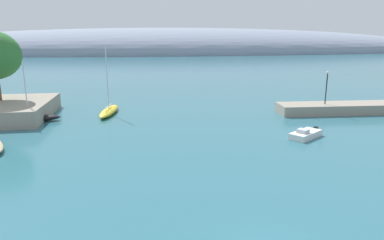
# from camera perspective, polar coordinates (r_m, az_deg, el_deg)

# --- Properties ---
(breakwater_rocks) EXTENTS (23.17, 5.47, 1.45)m
(breakwater_rocks) POSITION_cam_1_polar(r_m,az_deg,el_deg) (57.75, 24.86, 1.80)
(breakwater_rocks) COLOR gray
(breakwater_rocks) RESTS_ON ground
(distant_ridge) EXTENTS (374.70, 78.93, 30.19)m
(distant_ridge) POSITION_cam_1_polar(r_m,az_deg,el_deg) (224.94, -2.95, 10.90)
(distant_ridge) COLOR gray
(distant_ridge) RESTS_ON ground
(sailboat_black_near_shore) EXTENTS (8.14, 3.04, 8.10)m
(sailboat_black_near_shore) POSITION_cam_1_polar(r_m,az_deg,el_deg) (51.47, -24.99, 0.22)
(sailboat_black_near_shore) COLOR black
(sailboat_black_near_shore) RESTS_ON water
(sailboat_yellow_mid_mooring) EXTENTS (3.15, 8.51, 9.97)m
(sailboat_yellow_mid_mooring) POSITION_cam_1_polar(r_m,az_deg,el_deg) (52.87, -13.33, 1.49)
(sailboat_yellow_mid_mooring) COLOR yellow
(sailboat_yellow_mid_mooring) RESTS_ON water
(motorboat_white_foreground) EXTENTS (4.58, 4.02, 1.10)m
(motorboat_white_foreground) POSITION_cam_1_polar(r_m,az_deg,el_deg) (41.88, 17.95, -2.22)
(motorboat_white_foreground) COLOR white
(motorboat_white_foreground) RESTS_ON water
(harbor_lamp_post) EXTENTS (0.36, 0.36, 4.84)m
(harbor_lamp_post) POSITION_cam_1_polar(r_m,az_deg,el_deg) (54.67, 21.04, 5.45)
(harbor_lamp_post) COLOR black
(harbor_lamp_post) RESTS_ON breakwater_rocks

